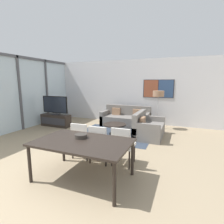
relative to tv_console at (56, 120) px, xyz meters
name	(u,v)px	position (x,y,z in m)	size (l,w,h in m)	color
ground_plane	(32,191)	(2.59, -3.72, -0.25)	(24.00, 24.00, 0.00)	#9E896B
wall_back	(130,92)	(2.62, 1.93, 1.15)	(7.97, 0.09, 2.80)	silver
window_wall_left	(19,90)	(-0.88, -0.89, 1.28)	(0.07, 5.65, 2.80)	silver
area_rug	(115,134)	(2.68, -0.10, -0.24)	(2.66, 2.08, 0.01)	#333D4C
tv_console	(56,120)	(0.00, 0.00, 0.00)	(1.29, 0.40, 0.50)	black
television	(55,105)	(0.00, 0.00, 0.63)	(1.20, 0.20, 0.76)	#2D2D33
sofa_main	(126,119)	(2.68, 1.19, 0.03)	(1.97, 0.86, 0.83)	slate
sofa_side	(147,129)	(3.81, 0.03, 0.03)	(0.86, 1.38, 0.83)	slate
coffee_table	(115,126)	(2.68, -0.10, 0.03)	(0.80, 0.80, 0.37)	black
dining_table	(83,144)	(3.19, -3.03, 0.44)	(1.78, 1.09, 0.75)	black
dining_chair_left	(82,138)	(2.68, -2.23, 0.26)	(0.46, 0.46, 0.88)	beige
dining_chair_centre	(100,141)	(3.19, -2.30, 0.26)	(0.46, 0.46, 0.88)	beige
dining_chair_right	(122,143)	(3.71, -2.23, 0.26)	(0.46, 0.46, 0.88)	beige
fruit_bowl	(81,136)	(3.07, -2.88, 0.54)	(0.24, 0.24, 0.08)	#332D28
floor_lamp	(158,96)	(3.97, 1.24, 1.06)	(0.43, 0.43, 1.49)	#2D2D33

